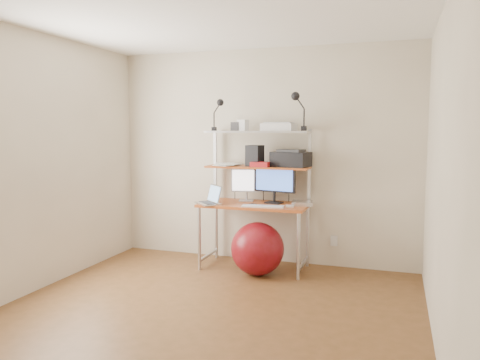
# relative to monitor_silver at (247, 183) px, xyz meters

# --- Properties ---
(room) EXTENTS (3.60, 3.60, 3.60)m
(room) POSITION_rel_monitor_silver_xyz_m (0.14, -1.59, 0.30)
(room) COLOR brown
(room) RESTS_ON ground
(computer_desk) EXTENTS (1.20, 0.60, 1.57)m
(computer_desk) POSITION_rel_monitor_silver_xyz_m (0.14, -0.09, 0.00)
(computer_desk) COLOR #B25422
(computer_desk) RESTS_ON ground
(desktop) EXTENTS (1.20, 0.60, 0.00)m
(desktop) POSITION_rel_monitor_silver_xyz_m (0.14, -0.15, -0.21)
(desktop) COLOR #B25422
(desktop) RESTS_ON computer_desk
(mid_shelf) EXTENTS (1.18, 0.34, 0.00)m
(mid_shelf) POSITION_rel_monitor_silver_xyz_m (0.14, -0.02, 0.20)
(mid_shelf) COLOR #B25422
(mid_shelf) RESTS_ON computer_desk
(top_shelf) EXTENTS (1.18, 0.34, 0.00)m
(top_shelf) POSITION_rel_monitor_silver_xyz_m (0.14, -0.02, 0.60)
(top_shelf) COLOR #BCBDC2
(top_shelf) RESTS_ON computer_desk
(floor) EXTENTS (3.60, 3.60, 0.00)m
(floor) POSITION_rel_monitor_silver_xyz_m (0.14, -1.59, -0.95)
(floor) COLOR brown
(floor) RESTS_ON ground
(wall_outlet) EXTENTS (0.08, 0.01, 0.12)m
(wall_outlet) POSITION_rel_monitor_silver_xyz_m (0.99, 0.20, -0.65)
(wall_outlet) COLOR silver
(wall_outlet) RESTS_ON room
(monitor_silver) EXTENTS (0.36, 0.16, 0.41)m
(monitor_silver) POSITION_rel_monitor_silver_xyz_m (0.00, 0.00, 0.00)
(monitor_silver) COLOR #B2B2B7
(monitor_silver) RESTS_ON desktop
(monitor_black) EXTENTS (0.49, 0.17, 0.50)m
(monitor_black) POSITION_rel_monitor_silver_xyz_m (0.34, -0.04, 0.03)
(monitor_black) COLOR black
(monitor_black) RESTS_ON desktop
(laptop) EXTENTS (0.38, 0.38, 0.26)m
(laptop) POSITION_rel_monitor_silver_xyz_m (-0.32, -0.32, -0.17)
(laptop) COLOR #BABABE
(laptop) RESTS_ON desktop
(keyboard) EXTENTS (0.47, 0.19, 0.01)m
(keyboard) POSITION_rel_monitor_silver_xyz_m (0.29, -0.34, -0.21)
(keyboard) COLOR silver
(keyboard) RESTS_ON desktop
(mouse) EXTENTS (0.09, 0.07, 0.02)m
(mouse) POSITION_rel_monitor_silver_xyz_m (0.57, -0.27, -0.20)
(mouse) COLOR silver
(mouse) RESTS_ON desktop
(mac_mini) EXTENTS (0.26, 0.26, 0.04)m
(mac_mini) POSITION_rel_monitor_silver_xyz_m (0.67, -0.08, -0.19)
(mac_mini) COLOR #BABABE
(mac_mini) RESTS_ON desktop
(phone) EXTENTS (0.11, 0.15, 0.01)m
(phone) POSITION_rel_monitor_silver_xyz_m (0.14, -0.28, -0.21)
(phone) COLOR black
(phone) RESTS_ON desktop
(printer) EXTENTS (0.45, 0.35, 0.19)m
(printer) POSITION_rel_monitor_silver_xyz_m (0.51, 0.02, 0.29)
(printer) COLOR black
(printer) RESTS_ON mid_shelf
(nas_cube) EXTENTS (0.19, 0.19, 0.24)m
(nas_cube) POSITION_rel_monitor_silver_xyz_m (0.11, -0.04, 0.32)
(nas_cube) COLOR black
(nas_cube) RESTS_ON mid_shelf
(red_box) EXTENTS (0.20, 0.14, 0.06)m
(red_box) POSITION_rel_monitor_silver_xyz_m (0.19, -0.12, 0.22)
(red_box) COLOR #B11C21
(red_box) RESTS_ON mid_shelf
(scanner) EXTENTS (0.39, 0.27, 0.10)m
(scanner) POSITION_rel_monitor_silver_xyz_m (0.37, 0.01, 0.64)
(scanner) COLOR silver
(scanner) RESTS_ON top_shelf
(box_white) EXTENTS (0.13, 0.11, 0.13)m
(box_white) POSITION_rel_monitor_silver_xyz_m (-0.04, -0.02, 0.66)
(box_white) COLOR silver
(box_white) RESTS_ON top_shelf
(box_grey) EXTENTS (0.11, 0.11, 0.10)m
(box_grey) POSITION_rel_monitor_silver_xyz_m (-0.13, -0.01, 0.65)
(box_grey) COLOR #313134
(box_grey) RESTS_ON top_shelf
(clip_lamp_left) EXTENTS (0.14, 0.08, 0.36)m
(clip_lamp_left) POSITION_rel_monitor_silver_xyz_m (-0.31, -0.08, 0.86)
(clip_lamp_left) COLOR black
(clip_lamp_left) RESTS_ON top_shelf
(clip_lamp_right) EXTENTS (0.17, 0.09, 0.42)m
(clip_lamp_right) POSITION_rel_monitor_silver_xyz_m (0.60, -0.11, 0.90)
(clip_lamp_right) COLOR black
(clip_lamp_right) RESTS_ON top_shelf
(exercise_ball) EXTENTS (0.57, 0.57, 0.57)m
(exercise_ball) POSITION_rel_monitor_silver_xyz_m (0.24, -0.38, -0.67)
(exercise_ball) COLOR maroon
(exercise_ball) RESTS_ON floor
(paper_stack) EXTENTS (0.38, 0.41, 0.02)m
(paper_stack) POSITION_rel_monitor_silver_xyz_m (-0.24, -0.02, 0.21)
(paper_stack) COLOR white
(paper_stack) RESTS_ON mid_shelf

